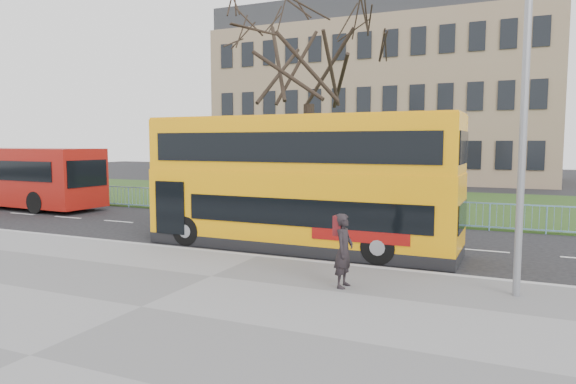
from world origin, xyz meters
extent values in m
plane|color=black|center=(0.00, 0.00, 0.00)|extent=(120.00, 120.00, 0.00)
cube|color=slate|center=(0.00, -6.75, 0.06)|extent=(80.00, 10.50, 0.12)
cube|color=#9B9B9E|center=(0.00, -1.55, 0.07)|extent=(80.00, 0.20, 0.14)
cube|color=#213D16|center=(0.00, 14.30, 0.04)|extent=(80.00, 15.40, 0.08)
cube|color=#8F755A|center=(-5.00, 35.00, 7.00)|extent=(30.00, 15.00, 14.00)
cube|color=#F7A20A|center=(0.46, 0.40, 1.29)|extent=(10.14, 2.50, 1.88)
cube|color=#F7A20A|center=(0.46, 0.40, 2.39)|extent=(10.14, 2.50, 0.32)
cube|color=#F7A20A|center=(0.46, 0.40, 3.40)|extent=(10.08, 2.45, 1.69)
cube|color=black|center=(1.03, -0.82, 1.36)|extent=(7.80, 0.11, 0.82)
cube|color=black|center=(0.45, -0.79, 3.31)|extent=(9.31, 0.12, 0.92)
cylinder|color=black|center=(-3.16, -0.66, 0.50)|extent=(1.00, 0.28, 1.00)
cylinder|color=black|center=(3.39, -0.71, 0.50)|extent=(1.00, 0.28, 1.00)
cube|color=maroon|center=(-18.18, 4.28, 1.68)|extent=(12.07, 3.31, 2.93)
cylinder|color=black|center=(-14.44, 2.84, 0.54)|extent=(1.10, 0.34, 1.09)
imported|color=black|center=(3.32, -3.71, 0.98)|extent=(0.44, 0.64, 1.71)
cylinder|color=gray|center=(6.98, -2.80, 4.17)|extent=(0.16, 0.16, 8.09)
camera|label=1|loc=(6.86, -14.82, 3.45)|focal=32.00mm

